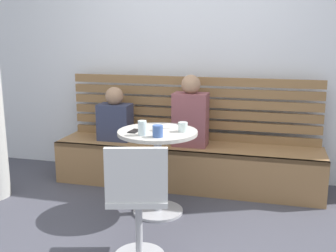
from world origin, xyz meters
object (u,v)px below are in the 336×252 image
Objects in this scene: cup_espresso_small at (158,127)px; person_adult at (191,114)px; cafe_table at (158,156)px; cup_mug_blue at (158,131)px; phone_on_table at (135,131)px; person_child_left at (115,117)px; cup_glass_tall at (142,128)px; white_chair at (138,199)px; booth_bench at (186,165)px; cup_glass_short at (183,127)px; plate_small at (168,126)px.

person_adult is at bearing 78.26° from cup_espresso_small.
cafe_table is 13.21× the size of cup_espresso_small.
cup_mug_blue is 0.28m from phone_on_table.
cup_espresso_small is at bearing 81.79° from cafe_table.
cup_glass_tall is at bearing -56.07° from person_child_left.
person_adult is (0.14, 0.69, 0.24)m from cafe_table.
white_chair reaches higher than cafe_table.
white_chair is at bearing -86.64° from cup_mug_blue.
person_child_left is 4.70× the size of cup_glass_tall.
white_chair is at bearing -91.74° from person_adult.
cup_glass_tall is (0.60, -0.89, 0.11)m from person_child_left.
booth_bench is 3.18× the size of white_chair.
person_child_left is 7.05× the size of cup_glass_short.
booth_bench is at bearing 99.66° from cup_glass_short.
person_adult is at bearing -1.52° from person_child_left.
cup_glass_tall is (-0.17, 0.63, 0.34)m from white_chair.
person_child_left is at bearing 128.89° from cup_mug_blue.
cup_espresso_small is at bearing 105.05° from cup_mug_blue.
white_chair reaches higher than cup_espresso_small.
booth_bench is at bearing -104.55° from phone_on_table.
person_adult is 0.53m from plate_small.
cup_glass_tall is 0.14m from cup_mug_blue.
cup_glass_tall is 0.86× the size of phone_on_table.
cafe_table is 6.17× the size of cup_glass_tall.
cup_espresso_small is at bearing 67.82° from cup_glass_tall.
person_child_left reaches higher than cup_espresso_small.
cup_glass_short is at bearing 56.13° from cup_mug_blue.
cup_mug_blue is 0.68× the size of phone_on_table.
phone_on_table is at bearing -133.34° from plate_small.
phone_on_table is at bearing -154.43° from cup_espresso_small.
person_adult reaches higher than white_chair.
cup_glass_tall is (-0.29, -0.21, 0.02)m from cup_glass_short.
booth_bench is at bearing 89.89° from white_chair.
person_child_left is at bearing 143.04° from plate_small.
cup_mug_blue is at bearing -73.16° from cafe_table.
white_chair is 1.72m from person_child_left.
cafe_table is 9.25× the size of cup_glass_short.
cafe_table is 5.29× the size of phone_on_table.
cup_espresso_small is (-0.10, -0.68, 0.55)m from booth_bench.
cafe_table is (-0.10, -0.70, 0.30)m from booth_bench.
booth_bench is 28.42× the size of cup_mug_blue.
cup_espresso_small is at bearing -101.74° from person_adult.
cup_espresso_small is 0.47× the size of cup_glass_tall.
booth_bench is 0.88m from cup_glass_short.
person_adult is at bearing 96.16° from cup_glass_short.
cafe_table is 0.82m from white_chair.
white_chair is at bearing -63.16° from person_child_left.
cup_glass_short is at bearing -80.34° from booth_bench.
cup_glass_short is 0.47× the size of plate_small.
phone_on_table is (-0.28, -0.77, 0.52)m from booth_bench.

